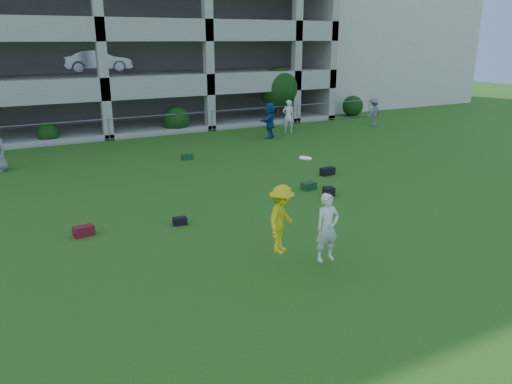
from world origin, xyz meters
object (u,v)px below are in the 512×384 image
bystander_e (288,116)px  parking_garage (70,26)px  crate_d (329,191)px  bystander_f (374,112)px  stucco_building (348,41)px  frisbee_contest (294,221)px  bystander_d (270,120)px

bystander_e → parking_garage: parking_garage is taller
crate_d → bystander_f: bearing=43.0°
stucco_building → frisbee_contest: (-22.81, -26.90, -3.79)m
crate_d → frisbee_contest: size_ratio=0.14×
stucco_building → frisbee_contest: stucco_building is taller
bystander_e → crate_d: bystander_e is taller
bystander_d → crate_d: bystander_d is taller
frisbee_contest → bystander_f: bearing=43.7°
crate_d → frisbee_contest: frisbee_contest is taller
bystander_d → parking_garage: size_ratio=0.06×
stucco_building → bystander_e: 18.08m
stucco_building → frisbee_contest: 35.47m
stucco_building → bystander_d: size_ratio=8.23×
bystander_f → crate_d: bearing=26.7°
bystander_f → crate_d: 15.24m
bystander_d → bystander_e: bystander_d is taller
bystander_d → frisbee_contest: size_ratio=0.76×
bystander_d → crate_d: bearing=28.1°
bystander_f → crate_d: size_ratio=4.92×
crate_d → frisbee_contest: 6.12m
crate_d → bystander_e: bearing=64.5°
stucco_building → bystander_f: stucco_building is taller
stucco_building → bystander_d: bearing=-140.3°
bystander_d → frisbee_contest: frisbee_contest is taller
frisbee_contest → parking_garage: bearing=90.5°
stucco_building → frisbee_contest: bearing=-130.3°
crate_d → frisbee_contest: bearing=-134.5°
bystander_f → bystander_d: bearing=-13.9°
crate_d → frisbee_contest: (-4.23, -4.30, 1.06)m
bystander_d → bystander_f: (7.67, 0.33, -0.11)m
stucco_building → parking_garage: bearing=-179.3°
stucco_building → bystander_e: (-13.31, -11.55, -4.06)m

